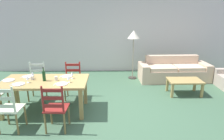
{
  "coord_description": "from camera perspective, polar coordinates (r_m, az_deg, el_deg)",
  "views": [
    {
      "loc": [
        -0.13,
        -4.09,
        2.19
      ],
      "look_at": [
        -0.05,
        0.78,
        0.75
      ],
      "focal_mm": 31.02,
      "sensor_mm": 36.0,
      "label": 1
    }
  ],
  "objects": [
    {
      "name": "standing_lamp",
      "position": [
        6.49,
        6.38,
        9.49
      ],
      "size": [
        0.4,
        0.4,
        1.64
      ],
      "color": "#332D28",
      "rests_on": "ground_plane"
    },
    {
      "name": "dining_table",
      "position": [
        4.58,
        -19.25,
        -3.94
      ],
      "size": [
        1.9,
        0.96,
        0.75
      ],
      "color": "#A6884D",
      "rests_on": "ground_plane"
    },
    {
      "name": "dining_chair_far_left",
      "position": [
        5.43,
        -21.26,
        -3.06
      ],
      "size": [
        0.43,
        0.41,
        0.96
      ],
      "color": "beige",
      "rests_on": "ground_plane"
    },
    {
      "name": "fork_near_left",
      "position": [
        4.56,
        -27.49,
        -3.8
      ],
      "size": [
        0.03,
        0.17,
        0.01
      ],
      "primitive_type": "cube",
      "rotation": [
        0.0,
        0.0,
        -0.07
      ],
      "color": "silver",
      "rests_on": "dining_table"
    },
    {
      "name": "wine_bottle",
      "position": [
        4.49,
        -19.42,
        -1.61
      ],
      "size": [
        0.07,
        0.07,
        0.32
      ],
      "color": "#143819",
      "rests_on": "dining_table"
    },
    {
      "name": "dinner_plate_head_west",
      "position": [
        4.85,
        -28.14,
        -2.67
      ],
      "size": [
        0.24,
        0.24,
        0.02
      ],
      "primitive_type": "cylinder",
      "color": "white",
      "rests_on": "dining_table"
    },
    {
      "name": "wall_far",
      "position": [
        7.43,
        0.1,
        10.0
      ],
      "size": [
        9.6,
        0.16,
        2.7
      ],
      "primitive_type": "cube",
      "color": "beige",
      "rests_on": "ground_plane"
    },
    {
      "name": "wine_glass_near_left",
      "position": [
        4.5,
        -23.64,
        -2.12
      ],
      "size": [
        0.06,
        0.06,
        0.16
      ],
      "color": "white",
      "rests_on": "dining_table"
    },
    {
      "name": "fork_near_right",
      "position": [
        4.24,
        -16.52,
        -4.03
      ],
      "size": [
        0.03,
        0.17,
        0.01
      ],
      "primitive_type": "cube",
      "rotation": [
        0.0,
        0.0,
        -0.07
      ],
      "color": "silver",
      "rests_on": "dining_table"
    },
    {
      "name": "dining_chair_far_right",
      "position": [
        5.19,
        -11.47,
        -3.12
      ],
      "size": [
        0.43,
        0.41,
        0.96
      ],
      "color": "maroon",
      "rests_on": "ground_plane"
    },
    {
      "name": "dinner_plate_far_left",
      "position": [
        4.93,
        -23.45,
        -1.79
      ],
      "size": [
        0.24,
        0.24,
        0.02
      ],
      "primitive_type": "cylinder",
      "color": "white",
      "rests_on": "dining_table"
    },
    {
      "name": "coffee_table",
      "position": [
        5.71,
        20.62,
        -3.35
      ],
      "size": [
        0.9,
        0.56,
        0.42
      ],
      "color": "#A6884D",
      "rests_on": "ground_plane"
    },
    {
      "name": "dinner_plate_far_right",
      "position": [
        4.66,
        -13.16,
        -1.84
      ],
      "size": [
        0.24,
        0.24,
        0.02
      ],
      "primitive_type": "cylinder",
      "color": "white",
      "rests_on": "dining_table"
    },
    {
      "name": "wine_glass_far_right",
      "position": [
        4.48,
        -11.76,
        -1.12
      ],
      "size": [
        0.06,
        0.06,
        0.16
      ],
      "color": "white",
      "rests_on": "dining_table"
    },
    {
      "name": "wine_glass_near_right",
      "position": [
        4.24,
        -12.69,
        -2.19
      ],
      "size": [
        0.06,
        0.06,
        0.16
      ],
      "color": "white",
      "rests_on": "dining_table"
    },
    {
      "name": "dinner_plate_near_right",
      "position": [
        4.2,
        -14.55,
        -3.98
      ],
      "size": [
        0.24,
        0.24,
        0.02
      ],
      "primitive_type": "cylinder",
      "color": "white",
      "rests_on": "dining_table"
    },
    {
      "name": "coffee_cup_secondary",
      "position": [
        4.68,
        -22.49,
        -2.16
      ],
      "size": [
        0.07,
        0.07,
        0.09
      ],
      "primitive_type": "cylinder",
      "color": "beige",
      "rests_on": "dining_table"
    },
    {
      "name": "dining_chair_near_right",
      "position": [
        3.84,
        -16.27,
        -10.71
      ],
      "size": [
        0.43,
        0.41,
        0.96
      ],
      "color": "maroon",
      "rests_on": "ground_plane"
    },
    {
      "name": "wine_glass_far_left",
      "position": [
        4.76,
        -22.41,
        -1.01
      ],
      "size": [
        0.06,
        0.06,
        0.16
      ],
      "color": "white",
      "rests_on": "dining_table"
    },
    {
      "name": "fork_far_left",
      "position": [
        4.99,
        -25.03,
        -1.84
      ],
      "size": [
        0.02,
        0.17,
        0.01
      ],
      "primitive_type": "cube",
      "rotation": [
        0.0,
        0.0,
        0.03
      ],
      "color": "silver",
      "rests_on": "dining_table"
    },
    {
      "name": "dining_chair_near_left",
      "position": [
        4.15,
        -28.14,
        -9.96
      ],
      "size": [
        0.43,
        0.41,
        0.96
      ],
      "color": "beige",
      "rests_on": "ground_plane"
    },
    {
      "name": "fork_head_west",
      "position": [
        4.93,
        -29.68,
        -2.71
      ],
      "size": [
        0.02,
        0.17,
        0.01
      ],
      "primitive_type": "cube",
      "rotation": [
        0.0,
        0.0,
        -0.03
      ],
      "color": "silver",
      "rests_on": "dining_table"
    },
    {
      "name": "couch",
      "position": [
        6.84,
        17.54,
        -0.41
      ],
      "size": [
        2.31,
        0.89,
        0.8
      ],
      "color": "#CAA98C",
      "rests_on": "ground_plane"
    },
    {
      "name": "dinner_plate_near_left",
      "position": [
        4.5,
        -25.79,
        -3.77
      ],
      "size": [
        0.24,
        0.24,
        0.02
      ],
      "primitive_type": "cylinder",
      "color": "white",
      "rests_on": "dining_table"
    },
    {
      "name": "coffee_cup_primary",
      "position": [
        4.47,
        -16.15,
        -2.37
      ],
      "size": [
        0.07,
        0.07,
        0.09
      ],
      "primitive_type": "cylinder",
      "color": "beige",
      "rests_on": "dining_table"
    },
    {
      "name": "fork_far_right",
      "position": [
        4.69,
        -14.95,
        -1.91
      ],
      "size": [
        0.02,
        0.17,
        0.01
      ],
      "primitive_type": "cube",
      "rotation": [
        0.0,
        0.0,
        0.03
      ],
      "color": "silver",
      "rests_on": "dining_table"
    },
    {
      "name": "ground_plane",
      "position": [
        4.64,
        0.83,
        -11.79
      ],
      "size": [
        9.6,
        9.6,
        0.02
      ],
      "primitive_type": "cube",
      "color": "#3B5B42"
    }
  ]
}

